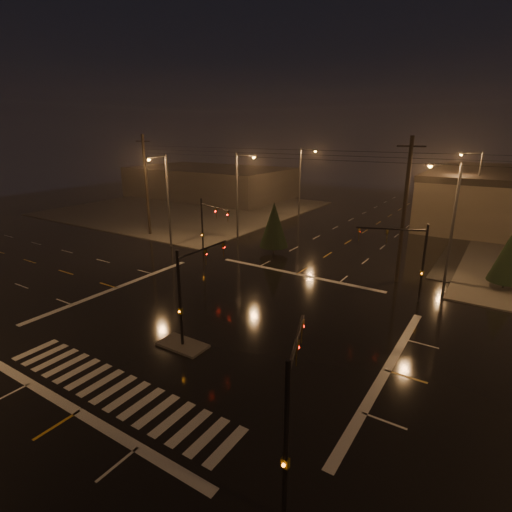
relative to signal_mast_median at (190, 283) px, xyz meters
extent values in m
plane|color=black|center=(0.00, 3.07, -3.75)|extent=(140.00, 140.00, 0.00)
cube|color=#4E4B46|center=(-30.00, 33.07, -3.69)|extent=(36.00, 36.00, 0.12)
cube|color=#4E4B46|center=(0.00, -0.93, -3.68)|extent=(3.00, 1.60, 0.15)
cube|color=beige|center=(0.00, -5.93, -3.75)|extent=(15.00, 2.60, 0.01)
cube|color=beige|center=(0.00, -7.93, -3.75)|extent=(16.00, 0.50, 0.01)
cube|color=beige|center=(0.00, 14.07, -3.75)|extent=(16.00, 0.50, 0.01)
cube|color=#3E3736|center=(-35.00, 45.07, -0.95)|extent=(30.00, 18.00, 5.60)
cylinder|color=black|center=(0.00, -0.93, -0.75)|extent=(0.18, 0.18, 6.00)
cylinder|color=black|center=(0.00, 1.32, 1.75)|extent=(0.12, 4.50, 0.12)
imported|color=#594707|center=(0.00, 3.35, 1.70)|extent=(0.16, 0.20, 1.00)
cube|color=#594707|center=(0.00, -0.93, -1.45)|extent=(0.25, 0.18, 0.35)
cylinder|color=black|center=(10.50, 13.57, -0.75)|extent=(0.18, 0.18, 6.00)
cylinder|color=black|center=(8.15, 12.72, 1.75)|extent=(4.74, 1.82, 0.12)
imported|color=#594707|center=(6.04, 11.95, 1.70)|extent=(0.24, 0.22, 1.00)
cube|color=#594707|center=(10.50, 13.57, -1.45)|extent=(0.25, 0.18, 0.35)
cylinder|color=black|center=(-10.50, 13.57, -0.75)|extent=(0.18, 0.18, 6.00)
cylinder|color=black|center=(-8.15, 12.72, 1.75)|extent=(4.74, 1.82, 0.12)
imported|color=#594707|center=(-6.04, 11.95, 1.70)|extent=(0.24, 0.22, 1.00)
cube|color=#594707|center=(-10.50, 13.57, -1.45)|extent=(0.25, 0.18, 0.35)
cylinder|color=black|center=(10.50, -7.43, -0.75)|extent=(0.18, 0.18, 6.00)
cylinder|color=black|center=(9.82, -5.55, 1.75)|extent=(1.48, 3.80, 0.12)
imported|color=#594707|center=(9.20, -3.86, 1.70)|extent=(0.22, 0.24, 1.00)
cube|color=#594707|center=(10.50, -7.43, -1.45)|extent=(0.25, 0.18, 0.35)
cylinder|color=#38383A|center=(-11.50, 21.07, 1.25)|extent=(0.24, 0.24, 10.00)
cylinder|color=#38383A|center=(-10.30, 21.07, 6.05)|extent=(2.40, 0.14, 0.14)
cube|color=#38383A|center=(-9.20, 21.07, 6.00)|extent=(0.70, 0.30, 0.18)
sphere|color=#FF992D|center=(-9.20, 21.07, 5.87)|extent=(0.32, 0.32, 0.32)
cylinder|color=#38383A|center=(-11.50, 37.07, 1.25)|extent=(0.24, 0.24, 10.00)
cylinder|color=#38383A|center=(-10.30, 37.07, 6.05)|extent=(2.40, 0.14, 0.14)
cube|color=#38383A|center=(-9.20, 37.07, 6.00)|extent=(0.70, 0.30, 0.18)
sphere|color=#FF992D|center=(-9.20, 37.07, 5.87)|extent=(0.32, 0.32, 0.32)
cylinder|color=#38383A|center=(11.50, 19.07, 1.25)|extent=(0.24, 0.24, 10.00)
cylinder|color=#38383A|center=(10.30, 19.07, 6.05)|extent=(2.40, 0.14, 0.14)
cube|color=#38383A|center=(9.20, 19.07, 6.00)|extent=(0.70, 0.30, 0.18)
sphere|color=#FF992D|center=(9.20, 19.07, 5.87)|extent=(0.32, 0.32, 0.32)
cylinder|color=#38383A|center=(11.50, 39.07, 1.25)|extent=(0.24, 0.24, 10.00)
cylinder|color=#38383A|center=(10.30, 39.07, 6.05)|extent=(2.40, 0.14, 0.14)
cube|color=#38383A|center=(9.20, 39.07, 6.00)|extent=(0.70, 0.30, 0.18)
sphere|color=#FF992D|center=(9.20, 39.07, 5.87)|extent=(0.32, 0.32, 0.32)
cylinder|color=#38383A|center=(-16.00, 14.57, 1.25)|extent=(0.24, 0.24, 10.00)
cylinder|color=#38383A|center=(-16.00, 13.37, 6.05)|extent=(0.14, 2.40, 0.14)
cube|color=#38383A|center=(-16.00, 12.27, 6.00)|extent=(0.30, 0.70, 0.18)
sphere|color=#FF992D|center=(-16.00, 12.27, 5.87)|extent=(0.32, 0.32, 0.32)
cylinder|color=black|center=(-22.00, 17.07, 2.25)|extent=(0.32, 0.32, 12.00)
cube|color=black|center=(-22.00, 17.07, 7.45)|extent=(2.20, 0.12, 0.12)
cylinder|color=black|center=(8.00, 17.07, 2.25)|extent=(0.32, 0.32, 12.00)
cube|color=black|center=(8.00, 17.07, 7.45)|extent=(2.20, 0.12, 0.12)
cylinder|color=black|center=(15.76, 19.95, -3.40)|extent=(0.18, 0.18, 0.70)
cone|color=black|center=(15.76, 19.95, -0.95)|extent=(2.69, 2.69, 4.20)
cylinder|color=black|center=(-5.13, 18.66, -3.40)|extent=(0.18, 0.18, 0.70)
cone|color=black|center=(-5.13, 18.66, -0.71)|extent=(3.00, 3.00, 4.69)
camera|label=1|loc=(15.16, -16.40, 8.55)|focal=28.00mm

